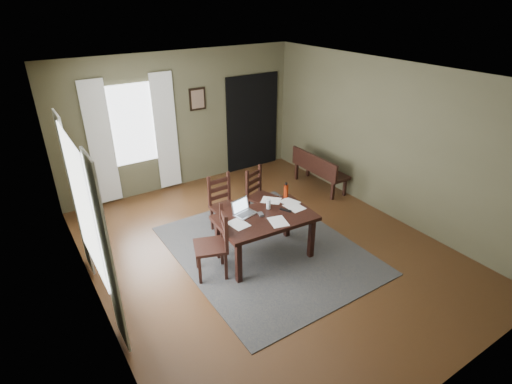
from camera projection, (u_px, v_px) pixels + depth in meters
ground at (266, 250)px, 6.33m from camera, size 5.00×6.00×0.01m
room_shell at (268, 142)px, 5.51m from camera, size 5.02×6.02×2.71m
rug at (266, 249)px, 6.32m from camera, size 2.60×3.20×0.01m
dining_table at (265, 221)px, 5.87m from camera, size 1.48×0.95×0.71m
chair_end at (214, 244)px, 5.58m from camera, size 0.58×0.58×1.03m
chair_back_left at (224, 205)px, 6.64m from camera, size 0.43×0.44×0.98m
chair_back_right at (260, 195)px, 6.98m from camera, size 0.53×0.53×0.95m
bench at (318, 168)px, 8.13m from camera, size 0.43×1.32×0.75m
laptop at (243, 210)px, 5.88m from camera, size 0.36×0.31×0.21m
computer_mouse at (261, 214)px, 5.85m from camera, size 0.08×0.11×0.03m
tv_remote at (286, 210)px, 5.98m from camera, size 0.12×0.18×0.02m
drinking_glass at (268, 204)px, 6.01m from camera, size 0.09×0.09×0.15m
water_bottle at (286, 191)px, 6.32m from camera, size 0.09×0.09×0.25m
paper_a at (238, 224)px, 5.63m from camera, size 0.27×0.33×0.00m
paper_b at (294, 207)px, 6.08m from camera, size 0.25×0.32×0.00m
paper_c at (271, 200)px, 6.27m from camera, size 0.37×0.37×0.00m
paper_d at (290, 202)px, 6.22m from camera, size 0.29×0.33×0.00m
paper_e at (278, 222)px, 5.69m from camera, size 0.31×0.36×0.00m
window_left at (82, 205)px, 4.62m from camera, size 0.01×1.30×1.70m
window_back at (132, 125)px, 7.41m from camera, size 1.00×0.01×1.50m
curtain_left_near at (108, 258)px, 4.13m from camera, size 0.03×0.48×2.30m
curtain_left_far at (75, 197)px, 5.36m from camera, size 0.03×0.48×2.30m
curtain_back_left at (101, 144)px, 7.19m from camera, size 0.44×0.03×2.30m
curtain_back_right at (166, 132)px, 7.80m from camera, size 0.44×0.03×2.30m
framed_picture at (197, 99)px, 7.93m from camera, size 0.34×0.03×0.44m
doorway_back at (252, 123)px, 8.88m from camera, size 1.30×0.03×2.10m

